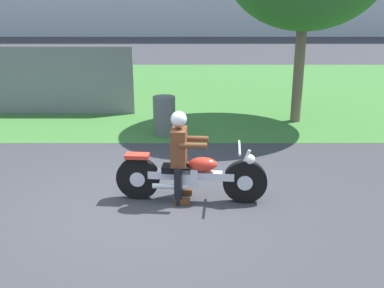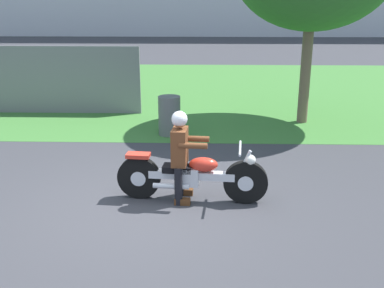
{
  "view_description": "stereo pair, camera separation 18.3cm",
  "coord_description": "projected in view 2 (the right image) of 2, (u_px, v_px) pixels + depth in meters",
  "views": [
    {
      "loc": [
        0.76,
        -6.1,
        2.99
      ],
      "look_at": [
        0.75,
        0.5,
        0.85
      ],
      "focal_mm": 42.11,
      "sensor_mm": 36.0,
      "label": 1
    },
    {
      "loc": [
        0.94,
        -6.1,
        2.99
      ],
      "look_at": [
        0.75,
        0.5,
        0.85
      ],
      "focal_mm": 42.11,
      "sensor_mm": 36.0,
      "label": 2
    }
  ],
  "objects": [
    {
      "name": "ground",
      "position": [
        141.0,
        208.0,
        6.75
      ],
      "size": [
        120.0,
        120.0,
        0.0
      ],
      "primitive_type": "plane",
      "color": "#38383D"
    },
    {
      "name": "grass_verge",
      "position": [
        178.0,
        89.0,
        15.45
      ],
      "size": [
        60.0,
        12.0,
        0.01
      ],
      "primitive_type": "cube",
      "color": "#3D7533",
      "rests_on": "ground"
    },
    {
      "name": "motorcycle_lead",
      "position": [
        192.0,
        176.0,
        6.88
      ],
      "size": [
        2.32,
        0.66,
        0.89
      ],
      "rotation": [
        0.0,
        0.0,
        -0.08
      ],
      "color": "black",
      "rests_on": "ground"
    },
    {
      "name": "rider_lead",
      "position": [
        181.0,
        149.0,
        6.77
      ],
      "size": [
        0.57,
        0.49,
        1.42
      ],
      "rotation": [
        0.0,
        0.0,
        -0.08
      ],
      "color": "black",
      "rests_on": "ground"
    },
    {
      "name": "trash_can",
      "position": [
        169.0,
        116.0,
        10.23
      ],
      "size": [
        0.5,
        0.5,
        0.89
      ],
      "primitive_type": "cylinder",
      "color": "#595E5B",
      "rests_on": "ground"
    },
    {
      "name": "fence_segment",
      "position": [
        11.0,
        80.0,
        12.09
      ],
      "size": [
        7.0,
        0.06,
        1.8
      ],
      "primitive_type": "cube",
      "color": "slate",
      "rests_on": "ground"
    }
  ]
}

